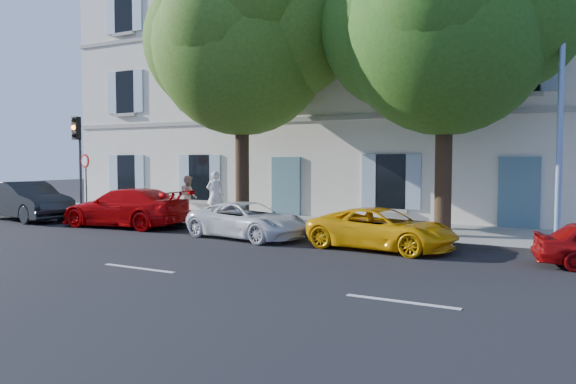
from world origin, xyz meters
The scene contains 15 objects.
ground centered at (0.00, 0.00, 0.00)m, with size 90.00×90.00×0.00m, color black.
sidewalk centered at (0.00, 4.45, 0.07)m, with size 36.00×4.50×0.15m, color #A09E96.
kerb centered at (0.00, 2.28, 0.08)m, with size 36.00×0.16×0.16m, color #9E998E.
building centered at (0.00, 10.20, 6.00)m, with size 28.00×7.00×12.00m, color silver.
car_dark_sedan centered at (-10.80, 1.11, 0.76)m, with size 1.61×4.63×1.52m, color black.
car_red_coupe centered at (-5.80, 1.38, 0.69)m, with size 1.94×4.78×1.39m, color #C60507.
car_white_coupe centered at (-0.45, 1.12, 0.55)m, with size 1.83×3.97×1.10m, color white.
car_yellow_supercar centered at (3.84, 1.09, 0.56)m, with size 1.84×4.00×1.11m, color #FAB20A.
tree_left centered at (-2.18, 3.42, 6.32)m, with size 6.19×6.19×9.59m.
tree_right centered at (4.86, 3.53, 6.11)m, with size 6.04×6.04×9.30m.
traffic_light centered at (-9.81, 2.77, 3.03)m, with size 0.33×0.45×3.98m.
road_sign centered at (-9.37, 2.77, 1.93)m, with size 0.57×0.14×2.47m.
street_lamp centered at (7.97, 2.80, 4.54)m, with size 0.34×1.66×7.74m.
pedestrian_a centered at (-3.86, 4.09, 1.05)m, with size 0.66×0.43×1.81m, color white.
pedestrian_b centered at (-5.29, 4.25, 0.96)m, with size 0.79×0.61×1.62m, color tan.
Camera 1 is at (8.87, -13.17, 2.44)m, focal length 35.00 mm.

